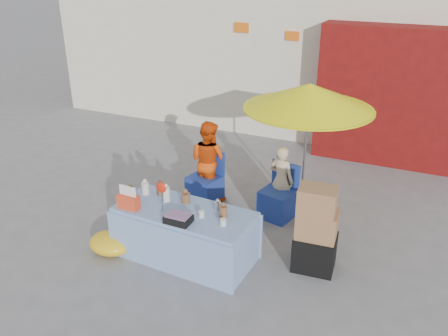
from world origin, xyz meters
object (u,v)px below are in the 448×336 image
at_px(chair_right, 278,202).
at_px(vendor_orange, 208,161).
at_px(chair_left, 205,187).
at_px(umbrella, 309,97).
at_px(box_stack, 316,232).
at_px(market_table, 185,233).
at_px(vendor_beige, 281,180).

xyz_separation_m(chair_right, vendor_orange, (-1.25, 0.13, 0.42)).
bearing_deg(chair_left, umbrella, 23.88).
bearing_deg(chair_left, box_stack, -13.78).
bearing_deg(umbrella, market_table, -121.36).
bearing_deg(market_table, chair_left, 109.46).
bearing_deg(market_table, box_stack, 18.87).
relative_size(vendor_orange, umbrella, 0.65).
height_order(chair_left, chair_right, same).
bearing_deg(vendor_beige, market_table, 77.61).
relative_size(vendor_beige, box_stack, 0.96).
xyz_separation_m(chair_left, vendor_beige, (1.25, 0.13, 0.31)).
distance_m(market_table, box_stack, 1.72).
bearing_deg(chair_right, box_stack, -38.49).
bearing_deg(chair_right, vendor_beige, 105.01).
distance_m(market_table, umbrella, 2.62).
bearing_deg(vendor_orange, market_table, 118.32).
xyz_separation_m(market_table, chair_right, (0.81, 1.53, -0.11)).
xyz_separation_m(market_table, umbrella, (1.11, 1.82, 1.52)).
xyz_separation_m(market_table, vendor_orange, (-0.44, 1.67, 0.31)).
relative_size(chair_right, vendor_beige, 0.75).
distance_m(chair_left, vendor_beige, 1.29).
height_order(chair_right, box_stack, box_stack).
height_order(chair_left, vendor_beige, vendor_beige).
bearing_deg(box_stack, chair_left, 152.77).
bearing_deg(umbrella, vendor_beige, -153.43).
bearing_deg(chair_left, vendor_beige, 19.62).
distance_m(chair_right, box_stack, 1.40).
bearing_deg(market_table, umbrella, 62.12).
distance_m(chair_right, vendor_orange, 1.33).
distance_m(vendor_orange, vendor_beige, 1.25).
relative_size(chair_left, vendor_beige, 0.75).
bearing_deg(vendor_orange, vendor_beige, -166.55).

